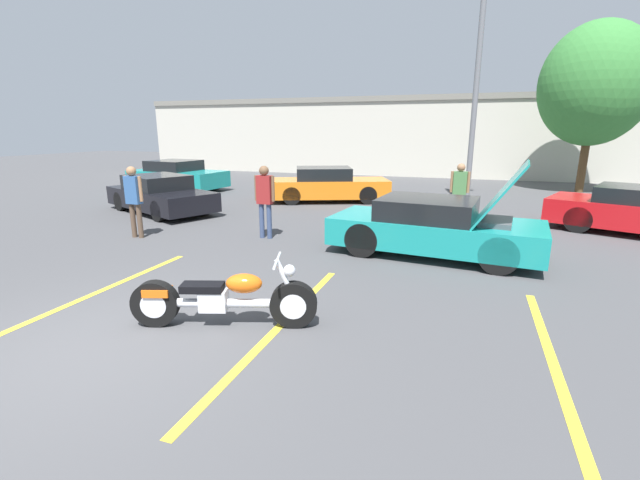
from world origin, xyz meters
name	(u,v)px	position (x,y,z in m)	size (l,w,h in m)	color
ground_plane	(88,351)	(0.00, 0.00, 0.00)	(80.00, 80.00, 0.00)	#474749
parking_stripe_foreground	(89,296)	(-1.42, 1.36, 0.00)	(0.12, 4.66, 0.01)	yellow
parking_stripe_middle	(280,326)	(1.90, 1.36, 0.00)	(0.12, 4.66, 0.01)	yellow
parking_stripe_back	(556,370)	(5.22, 1.36, 0.00)	(0.12, 4.66, 0.01)	yellow
far_building	(400,134)	(0.00, 23.02, 2.34)	(32.00, 4.20, 4.40)	beige
light_pole	(480,68)	(4.19, 12.10, 4.49)	(1.21, 0.28, 8.20)	slate
tree_background	(595,85)	(8.61, 17.35, 4.33)	(4.20, 4.20, 6.75)	brown
motorcycle	(224,299)	(1.19, 1.14, 0.38)	(2.41, 1.02, 0.95)	black
show_car_hood_open	(435,227)	(3.56, 5.56, 0.60)	(4.40, 2.20, 2.00)	teal
parked_car_left_row	(177,176)	(-7.88, 12.18, 0.62)	(4.37, 2.41, 1.29)	teal
parked_car_mid_left_row	(160,195)	(-5.12, 7.67, 0.56)	(4.48, 3.23, 1.18)	black
parked_car_mid_right_row	(327,185)	(-0.78, 11.52, 0.59)	(4.69, 3.27, 1.24)	orange
spectator_near_motorcycle	(134,196)	(-3.44, 4.72, 1.03)	(0.52, 0.23, 1.73)	brown
spectator_by_show_car	(460,188)	(3.92, 9.03, 1.00)	(0.52, 0.22, 1.68)	gray
spectator_midground	(265,195)	(-0.44, 5.71, 1.05)	(0.52, 0.23, 1.75)	#38476B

